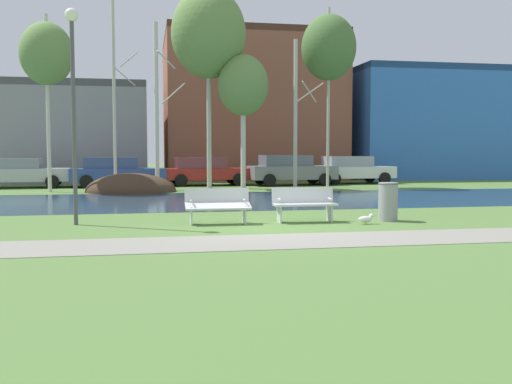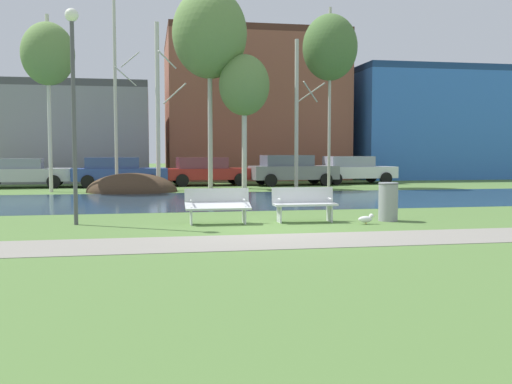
{
  "view_description": "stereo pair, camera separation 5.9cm",
  "coord_description": "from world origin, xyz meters",
  "px_view_note": "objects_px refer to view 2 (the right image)",
  "views": [
    {
      "loc": [
        -2.78,
        -13.07,
        1.8
      ],
      "look_at": [
        -0.09,
        1.31,
        0.76
      ],
      "focal_mm": 40.6,
      "sensor_mm": 36.0,
      "label": 1
    },
    {
      "loc": [
        -2.72,
        -13.08,
        1.8
      ],
      "look_at": [
        -0.09,
        1.31,
        0.76
      ],
      "focal_mm": 40.6,
      "sensor_mm": 36.0,
      "label": 2
    }
  ],
  "objects_px": {
    "bench_left": "(218,205)",
    "parked_sedan_second_blue": "(118,171)",
    "bench_right": "(304,203)",
    "parked_wagon_fourth_grey": "(291,170)",
    "trash_bin": "(388,201)",
    "parked_van_nearest_silver": "(21,172)",
    "parked_suv_fifth_white": "(353,169)",
    "seagull": "(366,219)",
    "parked_hatch_third_red": "(207,171)",
    "streetlamp": "(73,81)"
  },
  "relations": [
    {
      "from": "bench_left",
      "to": "parked_sedan_second_blue",
      "type": "xyz_separation_m",
      "value": [
        -3.24,
        15.62,
        0.31
      ]
    },
    {
      "from": "seagull",
      "to": "parked_wagon_fourth_grey",
      "type": "xyz_separation_m",
      "value": [
        2.06,
        15.98,
        0.69
      ]
    },
    {
      "from": "parked_van_nearest_silver",
      "to": "parked_wagon_fourth_grey",
      "type": "bearing_deg",
      "value": -1.7
    },
    {
      "from": "trash_bin",
      "to": "parked_hatch_third_red",
      "type": "bearing_deg",
      "value": 100.89
    },
    {
      "from": "parked_sedan_second_blue",
      "to": "parked_hatch_third_red",
      "type": "height_order",
      "value": "parked_sedan_second_blue"
    },
    {
      "from": "bench_right",
      "to": "parked_van_nearest_silver",
      "type": "bearing_deg",
      "value": 122.64
    },
    {
      "from": "bench_left",
      "to": "parked_wagon_fourth_grey",
      "type": "distance_m",
      "value": 16.28
    },
    {
      "from": "bench_right",
      "to": "seagull",
      "type": "relative_size",
      "value": 3.73
    },
    {
      "from": "bench_right",
      "to": "parked_van_nearest_silver",
      "type": "height_order",
      "value": "parked_van_nearest_silver"
    },
    {
      "from": "trash_bin",
      "to": "seagull",
      "type": "relative_size",
      "value": 2.29
    },
    {
      "from": "parked_wagon_fourth_grey",
      "to": "parked_suv_fifth_white",
      "type": "bearing_deg",
      "value": 12.89
    },
    {
      "from": "bench_left",
      "to": "bench_right",
      "type": "distance_m",
      "value": 2.21
    },
    {
      "from": "trash_bin",
      "to": "parked_hatch_third_red",
      "type": "xyz_separation_m",
      "value": [
        -3.11,
        16.19,
        0.26
      ]
    },
    {
      "from": "parked_sedan_second_blue",
      "to": "parked_suv_fifth_white",
      "type": "relative_size",
      "value": 1.06
    },
    {
      "from": "bench_right",
      "to": "parked_hatch_third_red",
      "type": "height_order",
      "value": "parked_hatch_third_red"
    },
    {
      "from": "seagull",
      "to": "parked_hatch_third_red",
      "type": "bearing_deg",
      "value": 97.9
    },
    {
      "from": "trash_bin",
      "to": "parked_wagon_fourth_grey",
      "type": "xyz_separation_m",
      "value": [
        1.26,
        15.45,
        0.31
      ]
    },
    {
      "from": "parked_van_nearest_silver",
      "to": "parked_suv_fifth_white",
      "type": "xyz_separation_m",
      "value": [
        17.12,
        0.44,
        0.03
      ]
    },
    {
      "from": "seagull",
      "to": "parked_suv_fifth_white",
      "type": "height_order",
      "value": "parked_suv_fifth_white"
    },
    {
      "from": "seagull",
      "to": "streetlamp",
      "type": "height_order",
      "value": "streetlamp"
    },
    {
      "from": "seagull",
      "to": "parked_van_nearest_silver",
      "type": "distance_m",
      "value": 19.97
    },
    {
      "from": "streetlamp",
      "to": "parked_suv_fifth_white",
      "type": "xyz_separation_m",
      "value": [
        12.71,
        15.65,
        -2.69
      ]
    },
    {
      "from": "seagull",
      "to": "streetlamp",
      "type": "bearing_deg",
      "value": 170.54
    },
    {
      "from": "bench_right",
      "to": "parked_hatch_third_red",
      "type": "xyz_separation_m",
      "value": [
        -0.94,
        16.0,
        0.3
      ]
    },
    {
      "from": "streetlamp",
      "to": "bench_left",
      "type": "bearing_deg",
      "value": -7.54
    },
    {
      "from": "bench_left",
      "to": "seagull",
      "type": "height_order",
      "value": "bench_left"
    },
    {
      "from": "parked_suv_fifth_white",
      "to": "streetlamp",
      "type": "bearing_deg",
      "value": -129.1
    },
    {
      "from": "parked_sedan_second_blue",
      "to": "parked_suv_fifth_white",
      "type": "xyz_separation_m",
      "value": [
        12.53,
        0.48,
        0.01
      ]
    },
    {
      "from": "bench_left",
      "to": "parked_hatch_third_red",
      "type": "distance_m",
      "value": 16.06
    },
    {
      "from": "parked_suv_fifth_white",
      "to": "trash_bin",
      "type": "bearing_deg",
      "value": -106.79
    },
    {
      "from": "bench_right",
      "to": "parked_wagon_fourth_grey",
      "type": "bearing_deg",
      "value": 77.31
    },
    {
      "from": "seagull",
      "to": "parked_van_nearest_silver",
      "type": "bearing_deg",
      "value": 124.87
    },
    {
      "from": "streetlamp",
      "to": "parked_suv_fifth_white",
      "type": "height_order",
      "value": "streetlamp"
    },
    {
      "from": "trash_bin",
      "to": "parked_suv_fifth_white",
      "type": "relative_size",
      "value": 0.22
    },
    {
      "from": "streetlamp",
      "to": "parked_van_nearest_silver",
      "type": "bearing_deg",
      "value": 106.16
    },
    {
      "from": "trash_bin",
      "to": "streetlamp",
      "type": "distance_m",
      "value": 8.37
    },
    {
      "from": "seagull",
      "to": "parked_wagon_fourth_grey",
      "type": "height_order",
      "value": "parked_wagon_fourth_grey"
    },
    {
      "from": "bench_left",
      "to": "trash_bin",
      "type": "xyz_separation_m",
      "value": [
        4.38,
        -0.19,
        0.04
      ]
    },
    {
      "from": "parked_hatch_third_red",
      "to": "parked_suv_fifth_white",
      "type": "xyz_separation_m",
      "value": [
        8.03,
        0.09,
        0.02
      ]
    },
    {
      "from": "trash_bin",
      "to": "parked_suv_fifth_white",
      "type": "bearing_deg",
      "value": 73.21
    },
    {
      "from": "parked_sedan_second_blue",
      "to": "parked_wagon_fourth_grey",
      "type": "bearing_deg",
      "value": -2.29
    },
    {
      "from": "trash_bin",
      "to": "parked_van_nearest_silver",
      "type": "xyz_separation_m",
      "value": [
        -12.21,
        15.85,
        0.25
      ]
    },
    {
      "from": "parked_wagon_fourth_grey",
      "to": "bench_right",
      "type": "bearing_deg",
      "value": -102.69
    },
    {
      "from": "parked_van_nearest_silver",
      "to": "parked_suv_fifth_white",
      "type": "height_order",
      "value": "parked_suv_fifth_white"
    },
    {
      "from": "streetlamp",
      "to": "parked_van_nearest_silver",
      "type": "relative_size",
      "value": 1.13
    },
    {
      "from": "bench_left",
      "to": "bench_right",
      "type": "relative_size",
      "value": 1.0
    },
    {
      "from": "bench_right",
      "to": "streetlamp",
      "type": "relative_size",
      "value": 0.31
    },
    {
      "from": "trash_bin",
      "to": "parked_wagon_fourth_grey",
      "type": "distance_m",
      "value": 15.5
    },
    {
      "from": "parked_hatch_third_red",
      "to": "parked_wagon_fourth_grey",
      "type": "bearing_deg",
      "value": -9.63
    },
    {
      "from": "parked_wagon_fourth_grey",
      "to": "streetlamp",
      "type": "bearing_deg",
      "value": -121.46
    }
  ]
}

